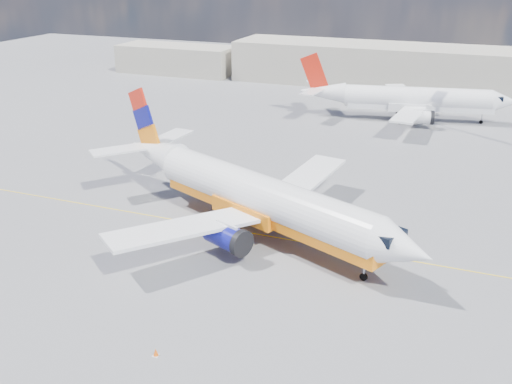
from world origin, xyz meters
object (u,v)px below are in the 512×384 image
(main_jet, at_px, (254,195))
(gse_tug, at_px, (360,243))
(second_jet, at_px, (410,99))
(traffic_cone, at_px, (156,352))

(main_jet, bearing_deg, gse_tug, 21.54)
(second_jet, height_order, gse_tug, second_jet)
(main_jet, height_order, traffic_cone, main_jet)
(gse_tug, xyz_separation_m, traffic_cone, (-9.42, -18.77, -0.60))
(gse_tug, bearing_deg, main_jet, -177.24)
(second_jet, bearing_deg, gse_tug, -98.23)
(second_jet, height_order, traffic_cone, second_jet)
(main_jet, height_order, second_jet, main_jet)
(main_jet, xyz_separation_m, gse_tug, (10.04, -0.30, -2.89))
(second_jet, bearing_deg, traffic_cone, -107.13)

